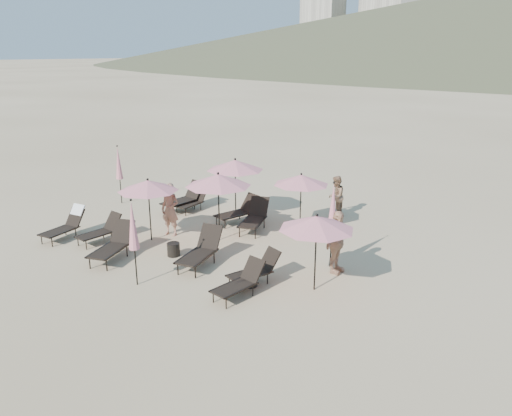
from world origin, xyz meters
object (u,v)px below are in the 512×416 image
Objects in this scene: side_table_0 at (174,249)px; umbrella_open_2 at (317,223)px; umbrella_open_4 at (301,180)px; beachgoer_a at (170,210)px; umbrella_open_1 at (218,180)px; lounger_2 at (113,244)px; lounger_4 at (256,269)px; beachgoer_c at (337,242)px; lounger_3 at (201,250)px; umbrella_closed_1 at (333,208)px; lounger_1 at (101,230)px; lounger_9 at (254,217)px; umbrella_closed_2 at (119,163)px; lounger_8 at (238,211)px; lounger_6 at (193,201)px; lounger_5 at (240,282)px; side_table_1 at (250,279)px; umbrella_closed_0 at (133,226)px; lounger_0 at (66,224)px; lounger_7 at (184,198)px; umbrella_open_3 at (235,165)px; beachgoer_b at (336,196)px.

umbrella_open_2 is at bearing 6.01° from side_table_0.
beachgoer_a is (-3.45, -3.02, -0.94)m from umbrella_open_4.
lounger_2 is at bearing -116.97° from umbrella_open_1.
umbrella_open_1 reaches higher than lounger_2.
side_table_0 is at bearing -161.96° from lounger_4.
side_table_0 is 5.11m from beachgoer_c.
lounger_3 is 0.74× the size of umbrella_closed_1.
umbrella_open_2 reaches higher than lounger_1.
lounger_9 is at bearing 48.24° from lounger_2.
lounger_9 is at bearing 52.96° from lounger_1.
umbrella_closed_2 is at bearing 171.25° from umbrella_open_1.
lounger_9 reaches higher than lounger_8.
lounger_1 is at bearing -142.11° from umbrella_open_1.
lounger_6 is at bearing 153.82° from lounger_9.
umbrella_open_1 reaches higher than umbrella_open_2.
lounger_5 is at bearing -133.95° from umbrella_open_2.
lounger_1 is 0.82× the size of lounger_9.
lounger_4 is (4.56, 1.17, -0.08)m from lounger_2.
beachgoer_c is (0.30, -0.27, -0.90)m from umbrella_closed_1.
lounger_8 reaches higher than side_table_1.
lounger_8 is at bearing 99.32° from lounger_3.
umbrella_open_2 is 0.87× the size of umbrella_closed_0.
umbrella_closed_1 is (3.79, 4.17, 0.11)m from umbrella_closed_0.
beachgoer_c reaches higher than lounger_5.
beachgoer_c reaches higher than lounger_8.
lounger_0 is 7.39m from side_table_1.
lounger_1 is at bearing -178.05° from side_table_1.
lounger_2 is 2.80m from lounger_3.
side_table_0 is at bearing -45.76° from lounger_7.
lounger_2 is at bearing -132.09° from lounger_9.
umbrella_open_2 is at bearing -33.87° from umbrella_open_3.
lounger_9 is 1.21× the size of beachgoer_b.
lounger_8 is at bearing 142.82° from lounger_9.
lounger_2 is 5.30m from lounger_7.
umbrella_open_2 is (4.47, -1.42, -0.19)m from umbrella_open_1.
lounger_8 reaches higher than lounger_1.
lounger_9 is at bearing -8.44° from lounger_6.
umbrella_closed_0 is at bearing -77.52° from umbrella_open_3.
lounger_8 is 0.85× the size of umbrella_open_2.
umbrella_open_3 is 1.10× the size of umbrella_open_4.
umbrella_open_2 is 1.17× the size of beachgoer_a.
beachgoer_a is (-1.41, 1.33, 0.72)m from side_table_0.
umbrella_closed_1 is 10.29m from umbrella_closed_2.
side_table_0 is 3.22m from side_table_1.
lounger_2 is at bearing -65.83° from lounger_7.
lounger_8 is (1.04, 5.00, -0.03)m from lounger_2.
lounger_2 reaches higher than side_table_0.
umbrella_open_2 reaches higher than beachgoer_c.
beachgoer_a is at bearing -138.73° from umbrella_open_4.
lounger_2 is 1.02× the size of lounger_7.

